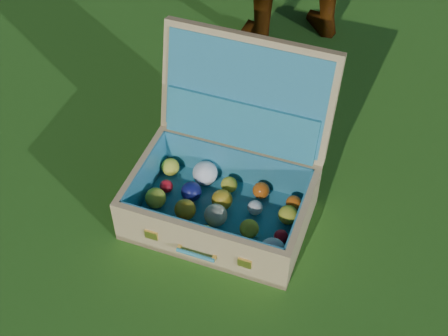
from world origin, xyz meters
TOP-DOWN VIEW (x-y plane):
  - ground at (0.00, 0.00)m, footprint 60.00×60.00m
  - suitcase at (0.12, -0.05)m, footprint 0.58×0.53m

SIDE VIEW (x-z plane):
  - ground at x=0.00m, z-range 0.00..0.00m
  - suitcase at x=0.12m, z-range -0.11..0.38m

